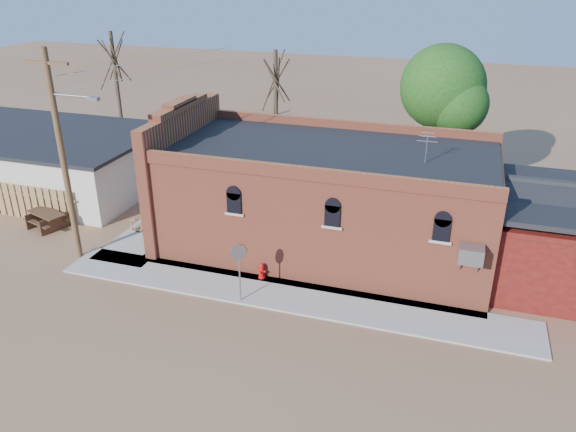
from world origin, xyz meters
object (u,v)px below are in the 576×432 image
(utility_pole, at_px, (63,154))
(stop_sign, at_px, (239,257))
(fire_hydrant, at_px, (262,271))
(brick_bar, at_px, (321,198))
(trash_barrel, at_px, (186,214))
(picnic_table, at_px, (47,218))

(utility_pole, xyz_separation_m, stop_sign, (8.11, -1.20, -2.83))
(fire_hydrant, bearing_deg, brick_bar, 83.24)
(utility_pole, bearing_deg, trash_barrel, 58.20)
(brick_bar, relative_size, utility_pole, 1.82)
(stop_sign, relative_size, picnic_table, 1.04)
(utility_pole, bearing_deg, stop_sign, -8.42)
(trash_barrel, bearing_deg, brick_bar, -2.42)
(utility_pole, xyz_separation_m, picnic_table, (-3.34, 2.00, -4.23))
(fire_hydrant, bearing_deg, trash_barrel, 158.89)
(stop_sign, bearing_deg, utility_pole, 156.46)
(fire_hydrant, distance_m, stop_sign, 2.37)
(trash_barrel, distance_m, picnic_table, 6.70)
(stop_sign, distance_m, picnic_table, 11.97)
(fire_hydrant, xyz_separation_m, picnic_table, (-11.65, 1.40, 0.12))
(fire_hydrant, height_order, stop_sign, stop_sign)
(brick_bar, bearing_deg, picnic_table, -170.09)
(stop_sign, height_order, trash_barrel, stop_sign)
(brick_bar, distance_m, trash_barrel, 7.19)
(brick_bar, relative_size, trash_barrel, 20.60)
(brick_bar, height_order, fire_hydrant, brick_bar)
(stop_sign, bearing_deg, trash_barrel, 117.15)
(utility_pole, height_order, trash_barrel, utility_pole)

